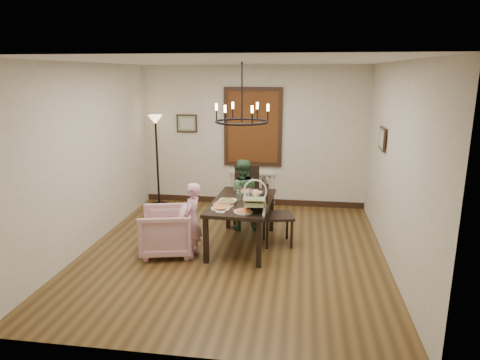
% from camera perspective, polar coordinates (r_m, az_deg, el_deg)
% --- Properties ---
extents(room_shell, '(4.51, 5.00, 2.81)m').
position_cam_1_polar(room_shell, '(6.52, -0.43, 3.08)').
color(room_shell, brown).
rests_on(room_shell, ground).
extents(dining_table, '(0.95, 1.60, 0.73)m').
position_cam_1_polar(dining_table, '(6.61, 0.25, -3.49)').
color(dining_table, black).
rests_on(dining_table, room_shell).
extents(chair_far, '(0.48, 0.48, 1.03)m').
position_cam_1_polar(chair_far, '(7.70, 0.80, -1.95)').
color(chair_far, black).
rests_on(chair_far, room_shell).
extents(chair_right, '(0.55, 0.55, 1.06)m').
position_cam_1_polar(chair_right, '(6.74, 5.08, -4.28)').
color(chair_right, black).
rests_on(chair_right, room_shell).
extents(armchair, '(0.92, 0.91, 0.70)m').
position_cam_1_polar(armchair, '(6.53, -9.81, -6.72)').
color(armchair, '#D3A1A5').
rests_on(armchair, room_shell).
extents(elderly_woman, '(0.25, 0.35, 0.93)m').
position_cam_1_polar(elderly_woman, '(6.32, -6.39, -6.20)').
color(elderly_woman, '#E9A4C3').
rests_on(elderly_woman, room_shell).
extents(seated_man, '(0.56, 0.46, 1.02)m').
position_cam_1_polar(seated_man, '(7.37, 0.21, -2.74)').
color(seated_man, '#39603E').
rests_on(seated_man, room_shell).
extents(baby_bouncer, '(0.39, 0.51, 0.32)m').
position_cam_1_polar(baby_bouncer, '(6.03, 1.98, -2.80)').
color(baby_bouncer, '#BBD090').
rests_on(baby_bouncer, dining_table).
extents(salad_bowl, '(0.32, 0.32, 0.08)m').
position_cam_1_polar(salad_bowl, '(6.40, -1.69, -2.92)').
color(salad_bowl, white).
rests_on(salad_bowl, dining_table).
extents(pizza_platter, '(0.30, 0.30, 0.04)m').
position_cam_1_polar(pizza_platter, '(6.35, -2.18, -3.25)').
color(pizza_platter, tan).
rests_on(pizza_platter, dining_table).
extents(drinking_glass, '(0.07, 0.07, 0.13)m').
position_cam_1_polar(drinking_glass, '(6.58, -0.22, -2.19)').
color(drinking_glass, silver).
rests_on(drinking_glass, dining_table).
extents(window_blinds, '(1.00, 0.03, 1.40)m').
position_cam_1_polar(window_blinds, '(8.53, 1.74, 7.07)').
color(window_blinds, brown).
rests_on(window_blinds, room_shell).
extents(radiator, '(0.92, 0.12, 0.62)m').
position_cam_1_polar(radiator, '(8.80, 1.69, -1.02)').
color(radiator, silver).
rests_on(radiator, room_shell).
extents(picture_back, '(0.42, 0.03, 0.36)m').
position_cam_1_polar(picture_back, '(8.80, -7.10, 7.51)').
color(picture_back, black).
rests_on(picture_back, room_shell).
extents(picture_right, '(0.03, 0.42, 0.36)m').
position_cam_1_polar(picture_right, '(7.03, 18.44, 5.24)').
color(picture_right, black).
rests_on(picture_right, room_shell).
extents(floor_lamp, '(0.30, 0.30, 1.80)m').
position_cam_1_polar(floor_lamp, '(8.78, -10.97, 2.38)').
color(floor_lamp, black).
rests_on(floor_lamp, room_shell).
extents(chandelier, '(0.80, 0.80, 0.04)m').
position_cam_1_polar(chandelier, '(6.34, 0.26, 7.79)').
color(chandelier, black).
rests_on(chandelier, room_shell).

